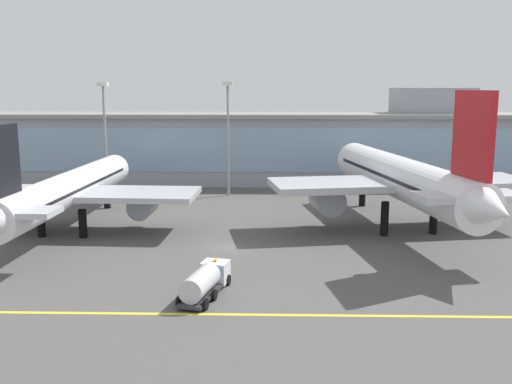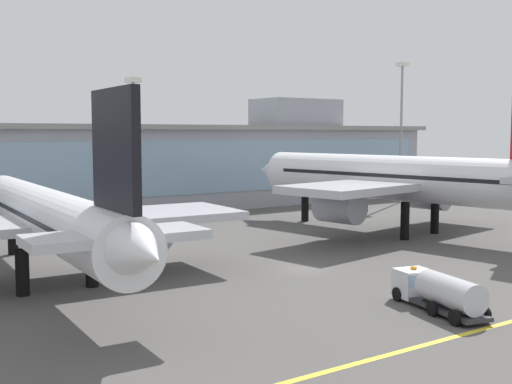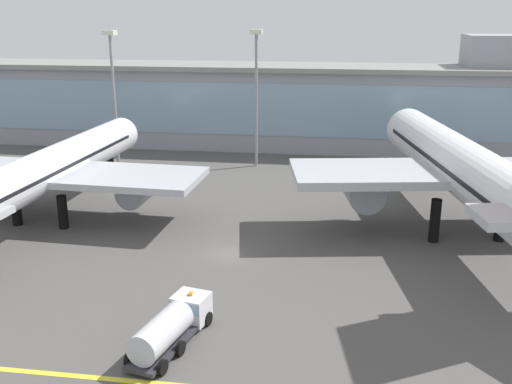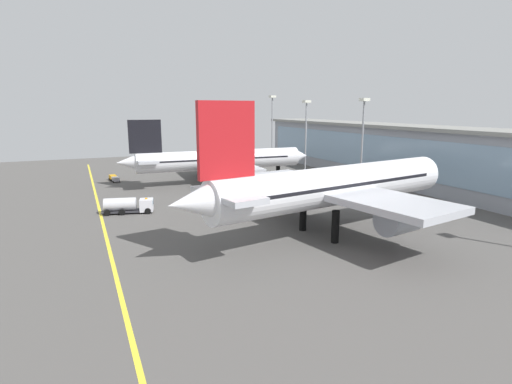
% 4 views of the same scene
% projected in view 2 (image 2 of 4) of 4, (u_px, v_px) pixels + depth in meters
% --- Properties ---
extents(ground_plane, '(182.61, 182.61, 0.00)m').
position_uv_depth(ground_plane, '(304.00, 269.00, 62.72)').
color(ground_plane, '#514F4C').
extents(taxiway_centreline_stripe, '(146.09, 0.50, 0.01)m').
position_uv_depth(taxiway_centreline_stripe, '(500.00, 324.00, 44.56)').
color(taxiway_centreline_stripe, yellow).
rests_on(taxiway_centreline_stripe, ground).
extents(terminal_building, '(133.43, 14.00, 19.83)m').
position_uv_depth(terminal_building, '(120.00, 167.00, 104.46)').
color(terminal_building, '#9399A3').
rests_on(terminal_building, ground).
extents(airliner_near_left, '(36.01, 49.65, 16.13)m').
position_uv_depth(airliner_near_left, '(48.00, 218.00, 55.99)').
color(airliner_near_left, black).
rests_on(airliner_near_left, ground).
extents(airliner_near_right, '(37.96, 52.88, 19.75)m').
position_uv_depth(airliner_near_right, '(400.00, 179.00, 83.93)').
color(airliner_near_right, black).
rests_on(airliner_near_right, ground).
extents(fuel_tanker_truck, '(4.64, 9.36, 2.90)m').
position_uv_depth(fuel_tanker_truck, '(436.00, 290.00, 48.15)').
color(fuel_tanker_truck, black).
rests_on(fuel_tanker_truck, ground).
extents(apron_light_mast_west, '(1.80, 1.80, 20.99)m').
position_uv_depth(apron_light_mast_west, '(134.00, 128.00, 89.62)').
color(apron_light_mast_west, gray).
rests_on(apron_light_mast_west, ground).
extents(apron_light_mast_east, '(1.80, 1.80, 26.41)m').
position_uv_depth(apron_light_mast_east, '(401.00, 113.00, 120.49)').
color(apron_light_mast_east, gray).
rests_on(apron_light_mast_east, ground).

